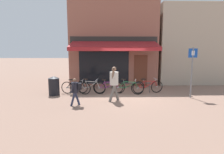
{
  "coord_description": "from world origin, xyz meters",
  "views": [
    {
      "loc": [
        -0.9,
        -9.0,
        2.19
      ],
      "look_at": [
        -0.72,
        -0.47,
        1.05
      ],
      "focal_mm": 28.0,
      "sensor_mm": 36.0,
      "label": 1
    }
  ],
  "objects": [
    {
      "name": "parking_sign",
      "position": [
        3.23,
        -0.51,
        1.53
      ],
      "size": [
        0.44,
        0.07,
        2.5
      ],
      "color": "slate",
      "rests_on": "ground_plane"
    },
    {
      "name": "bicycle_purple",
      "position": [
        -0.89,
        0.5,
        0.35
      ],
      "size": [
        1.64,
        0.52,
        0.79
      ],
      "rotation": [
        0.06,
        0.0,
        -0.01
      ],
      "color": "black",
      "rests_on": "ground_plane"
    },
    {
      "name": "bicycle_red",
      "position": [
        1.3,
        0.53,
        0.37
      ],
      "size": [
        1.77,
        0.52,
        0.84
      ],
      "rotation": [
        0.07,
        0.0,
        0.18
      ],
      "color": "black",
      "rests_on": "ground_plane"
    },
    {
      "name": "litter_bin",
      "position": [
        -3.79,
        0.2,
        0.51
      ],
      "size": [
        0.57,
        0.57,
        1.01
      ],
      "color": "black",
      "rests_on": "ground_plane"
    },
    {
      "name": "neighbour_building",
      "position": [
        5.25,
        4.81,
        2.8
      ],
      "size": [
        5.05,
        4.0,
        5.61
      ],
      "color": "tan",
      "rests_on": "ground_plane"
    },
    {
      "name": "bicycle_green",
      "position": [
        0.17,
        0.34,
        0.37
      ],
      "size": [
        1.66,
        0.67,
        0.83
      ],
      "rotation": [
        0.04,
        0.0,
        -0.3
      ],
      "color": "black",
      "rests_on": "ground_plane"
    },
    {
      "name": "bicycle_black",
      "position": [
        -2.68,
        0.39,
        0.36
      ],
      "size": [
        1.67,
        0.55,
        0.81
      ],
      "rotation": [
        0.01,
        0.0,
        -0.21
      ],
      "color": "black",
      "rests_on": "ground_plane"
    },
    {
      "name": "ground_plane",
      "position": [
        0.0,
        0.0,
        0.0
      ],
      "size": [
        160.0,
        160.0,
        0.0
      ],
      "primitive_type": "plane",
      "color": "#846656"
    },
    {
      "name": "shop_front",
      "position": [
        -0.52,
        4.3,
        3.07
      ],
      "size": [
        6.08,
        4.69,
        6.16
      ],
      "color": "#8E5647",
      "rests_on": "ground_plane"
    },
    {
      "name": "pedestrian_adult",
      "position": [
        -0.64,
        -1.06,
        0.97
      ],
      "size": [
        0.54,
        0.72,
        1.62
      ],
      "rotation": [
        0.0,
        0.0,
        3.32
      ],
      "color": "slate",
      "rests_on": "ground_plane"
    },
    {
      "name": "bicycle_silver",
      "position": [
        -1.89,
        0.43,
        0.38
      ],
      "size": [
        1.7,
        0.72,
        0.87
      ],
      "rotation": [
        0.13,
        0.0,
        -0.27
      ],
      "color": "black",
      "rests_on": "ground_plane"
    },
    {
      "name": "bike_rack_rail",
      "position": [
        -0.8,
        0.63,
        0.49
      ],
      "size": [
        4.56,
        0.04,
        0.57
      ],
      "color": "#47494F",
      "rests_on": "ground_plane"
    },
    {
      "name": "pedestrian_child",
      "position": [
        -2.28,
        -1.74,
        0.72
      ],
      "size": [
        0.49,
        0.46,
        1.18
      ],
      "rotation": [
        0.0,
        0.0,
        3.18
      ],
      "color": "#282D47",
      "rests_on": "ground_plane"
    }
  ]
}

